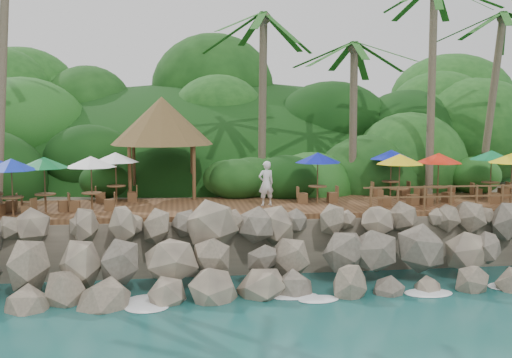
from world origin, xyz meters
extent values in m
plane|color=#19514F|center=(0.00, 0.00, 0.00)|extent=(140.00, 140.00, 0.00)
cube|color=gray|center=(0.00, 16.00, 1.05)|extent=(32.00, 25.20, 2.10)
ellipsoid|color=#143811|center=(0.00, 23.50, 0.00)|extent=(44.80, 28.00, 15.40)
cube|color=brown|center=(0.00, 6.00, 2.20)|extent=(26.00, 5.00, 0.20)
ellipsoid|color=white|center=(-6.00, 0.30, 0.03)|extent=(1.20, 0.80, 0.06)
ellipsoid|color=white|center=(-3.00, 0.30, 0.03)|extent=(1.20, 0.80, 0.06)
ellipsoid|color=white|center=(0.00, 0.30, 0.03)|extent=(1.20, 0.80, 0.06)
ellipsoid|color=white|center=(3.00, 0.30, 0.03)|extent=(1.20, 0.80, 0.06)
ellipsoid|color=white|center=(6.00, 0.30, 0.03)|extent=(1.20, 0.80, 0.06)
cylinder|color=brown|center=(-10.56, 8.48, 8.96)|extent=(0.80, 2.70, 13.19)
cylinder|color=brown|center=(0.73, 9.16, 6.48)|extent=(0.45, 0.72, 8.36)
ellipsoid|color=#23601E|center=(0.73, 9.16, 10.66)|extent=(6.00, 6.00, 2.40)
cylinder|color=brown|center=(5.04, 8.94, 5.83)|extent=(0.54, 0.59, 7.07)
ellipsoid|color=#23601E|center=(5.04, 8.94, 9.37)|extent=(6.00, 6.00, 2.40)
cylinder|color=brown|center=(8.54, 8.13, 7.19)|extent=(0.79, 1.30, 9.78)
cylinder|color=brown|center=(12.10, 9.16, 6.60)|extent=(0.93, 1.19, 8.59)
ellipsoid|color=#23601E|center=(12.10, 9.16, 10.89)|extent=(6.00, 6.00, 2.40)
cylinder|color=brown|center=(-5.33, 7.84, 3.50)|extent=(0.16, 0.16, 2.40)
cylinder|color=brown|center=(-2.53, 7.84, 3.50)|extent=(0.16, 0.16, 2.40)
cylinder|color=brown|center=(-5.33, 10.64, 3.50)|extent=(0.16, 0.16, 2.40)
cylinder|color=brown|center=(-2.53, 10.64, 3.50)|extent=(0.16, 0.16, 2.40)
cone|color=brown|center=(-3.93, 9.24, 5.80)|extent=(4.70, 4.70, 2.20)
cylinder|color=brown|center=(5.88, 4.98, 2.65)|extent=(0.08, 0.08, 0.71)
cylinder|color=brown|center=(5.88, 4.98, 3.02)|extent=(0.80, 0.80, 0.05)
cylinder|color=brown|center=(5.88, 4.98, 3.35)|extent=(0.05, 0.05, 2.10)
cone|color=yellow|center=(5.88, 4.98, 4.26)|extent=(2.01, 2.01, 0.43)
cube|color=brown|center=(5.22, 4.85, 2.52)|extent=(0.47, 0.47, 0.44)
cube|color=brown|center=(6.53, 5.11, 2.52)|extent=(0.47, 0.47, 0.44)
cube|color=brown|center=(-9.76, 5.56, 2.52)|extent=(0.46, 0.46, 0.44)
cylinder|color=brown|center=(6.47, 7.60, 2.65)|extent=(0.08, 0.08, 0.71)
cylinder|color=brown|center=(6.47, 7.60, 3.02)|extent=(0.80, 0.80, 0.05)
cylinder|color=brown|center=(6.47, 7.60, 3.35)|extent=(0.05, 0.05, 2.10)
cone|color=#0D1CB2|center=(6.47, 7.60, 4.26)|extent=(2.01, 2.01, 0.43)
cube|color=brown|center=(5.80, 7.59, 2.52)|extent=(0.41, 0.41, 0.44)
cube|color=brown|center=(7.14, 7.61, 2.52)|extent=(0.41, 0.41, 0.44)
cylinder|color=brown|center=(2.71, 6.25, 2.65)|extent=(0.08, 0.08, 0.71)
cylinder|color=brown|center=(2.71, 6.25, 3.02)|extent=(0.80, 0.80, 0.05)
cylinder|color=brown|center=(2.71, 6.25, 3.35)|extent=(0.05, 0.05, 2.10)
cone|color=#0C16A6|center=(2.71, 6.25, 4.26)|extent=(2.01, 2.01, 0.43)
cube|color=brown|center=(2.04, 6.24, 2.52)|extent=(0.41, 0.41, 0.44)
cube|color=brown|center=(3.37, 6.27, 2.52)|extent=(0.41, 0.41, 0.44)
cylinder|color=brown|center=(-5.90, 7.54, 2.65)|extent=(0.08, 0.08, 0.71)
cylinder|color=brown|center=(-5.90, 7.54, 3.02)|extent=(0.80, 0.80, 0.05)
cylinder|color=brown|center=(-5.90, 7.54, 3.35)|extent=(0.05, 0.05, 2.10)
cone|color=white|center=(-5.90, 7.54, 4.26)|extent=(2.01, 2.01, 0.43)
cube|color=brown|center=(-6.56, 7.50, 2.52)|extent=(0.42, 0.42, 0.44)
cube|color=brown|center=(-5.23, 7.58, 2.52)|extent=(0.42, 0.42, 0.44)
cylinder|color=brown|center=(-8.39, 5.20, 2.65)|extent=(0.08, 0.08, 0.71)
cylinder|color=brown|center=(-8.39, 5.20, 3.02)|extent=(0.80, 0.80, 0.05)
cylinder|color=brown|center=(-8.39, 5.20, 3.35)|extent=(0.05, 0.05, 2.10)
cone|color=#0B692E|center=(-8.39, 5.20, 4.26)|extent=(2.01, 2.01, 0.43)
cube|color=brown|center=(-9.03, 5.01, 2.52)|extent=(0.50, 0.50, 0.44)
cube|color=brown|center=(-7.75, 5.39, 2.52)|extent=(0.50, 0.50, 0.44)
cylinder|color=brown|center=(7.74, 5.34, 2.65)|extent=(0.08, 0.08, 0.71)
cylinder|color=brown|center=(7.74, 5.34, 3.02)|extent=(0.80, 0.80, 0.05)
cylinder|color=brown|center=(7.74, 5.34, 3.35)|extent=(0.05, 0.05, 2.10)
cone|color=red|center=(7.74, 5.34, 4.26)|extent=(2.01, 2.01, 0.43)
cube|color=brown|center=(7.13, 5.07, 2.52)|extent=(0.53, 0.53, 0.44)
cube|color=brown|center=(8.35, 5.62, 2.52)|extent=(0.53, 0.53, 0.44)
cylinder|color=brown|center=(10.85, 6.68, 2.65)|extent=(0.08, 0.08, 0.71)
cylinder|color=brown|center=(10.85, 6.68, 3.02)|extent=(0.80, 0.80, 0.05)
cylinder|color=brown|center=(10.85, 6.68, 3.35)|extent=(0.05, 0.05, 2.10)
cone|color=#0C6E39|center=(10.85, 6.68, 4.26)|extent=(2.01, 2.01, 0.43)
cube|color=brown|center=(10.18, 6.67, 2.52)|extent=(0.40, 0.40, 0.44)
cube|color=brown|center=(11.52, 6.68, 2.52)|extent=(0.40, 0.40, 0.44)
cylinder|color=brown|center=(-6.64, 5.33, 2.65)|extent=(0.08, 0.08, 0.71)
cylinder|color=brown|center=(-6.64, 5.33, 3.02)|extent=(0.80, 0.80, 0.05)
cylinder|color=brown|center=(-6.64, 5.33, 3.35)|extent=(0.05, 0.05, 2.10)
cone|color=white|center=(-6.64, 5.33, 4.26)|extent=(2.01, 2.01, 0.43)
cube|color=brown|center=(-7.31, 5.28, 2.52)|extent=(0.43, 0.43, 0.44)
cube|color=brown|center=(-5.97, 5.37, 2.52)|extent=(0.43, 0.43, 0.44)
cylinder|color=brown|center=(10.85, 4.95, 2.65)|extent=(0.08, 0.08, 0.71)
cylinder|color=brown|center=(10.85, 4.95, 3.02)|extent=(0.80, 0.80, 0.05)
cylinder|color=brown|center=(10.85, 4.95, 3.35)|extent=(0.05, 0.05, 2.10)
cone|color=yellow|center=(10.85, 4.95, 4.26)|extent=(2.01, 2.01, 0.43)
cube|color=brown|center=(10.20, 5.11, 2.52)|extent=(0.48, 0.48, 0.44)
cylinder|color=brown|center=(-9.42, 4.46, 2.65)|extent=(0.08, 0.08, 0.71)
cylinder|color=brown|center=(-9.42, 4.46, 3.02)|extent=(0.80, 0.80, 0.05)
cylinder|color=brown|center=(-9.42, 4.46, 3.35)|extent=(0.05, 0.05, 2.10)
cone|color=#0D27AF|center=(-9.42, 4.46, 4.26)|extent=(2.01, 2.01, 0.43)
cube|color=brown|center=(-8.80, 4.22, 2.52)|extent=(0.52, 0.52, 0.44)
cylinder|color=brown|center=(4.23, 3.65, 2.80)|extent=(0.10, 0.10, 1.00)
cylinder|color=brown|center=(5.33, 3.65, 2.80)|extent=(0.10, 0.10, 1.00)
cylinder|color=brown|center=(6.43, 3.65, 2.80)|extent=(0.10, 0.10, 1.00)
cylinder|color=brown|center=(7.53, 3.65, 2.80)|extent=(0.10, 0.10, 1.00)
cylinder|color=brown|center=(8.63, 3.65, 2.80)|extent=(0.10, 0.10, 1.00)
cylinder|color=brown|center=(9.73, 3.65, 2.80)|extent=(0.10, 0.10, 1.00)
cube|color=brown|center=(7.53, 3.65, 3.25)|extent=(7.20, 0.06, 0.06)
cube|color=brown|center=(7.53, 3.65, 2.85)|extent=(7.20, 0.06, 0.06)
imported|color=silver|center=(0.40, 5.78, 3.24)|extent=(0.78, 0.62, 1.87)
camera|label=1|loc=(-3.37, -19.22, 6.23)|focal=42.85mm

